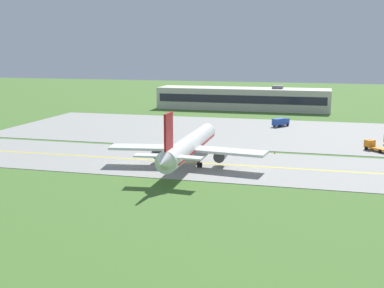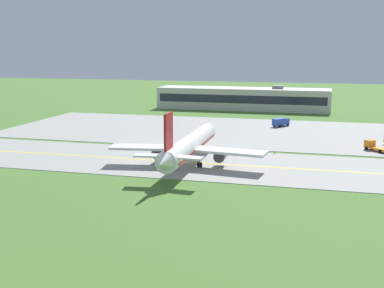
# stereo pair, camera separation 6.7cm
# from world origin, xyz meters

# --- Properties ---
(ground_plane) EXTENTS (500.00, 500.00, 0.00)m
(ground_plane) POSITION_xyz_m (0.00, 0.00, 0.00)
(ground_plane) COLOR #47702D
(taxiway_strip) EXTENTS (240.00, 28.00, 0.10)m
(taxiway_strip) POSITION_xyz_m (0.00, 0.00, 0.05)
(taxiway_strip) COLOR gray
(taxiway_strip) RESTS_ON ground
(apron_pad) EXTENTS (140.00, 52.00, 0.10)m
(apron_pad) POSITION_xyz_m (10.00, 42.00, 0.05)
(apron_pad) COLOR gray
(apron_pad) RESTS_ON ground
(taxiway_centreline) EXTENTS (220.00, 0.60, 0.01)m
(taxiway_centreline) POSITION_xyz_m (0.00, 0.00, 0.11)
(taxiway_centreline) COLOR yellow
(taxiway_centreline) RESTS_ON taxiway_strip
(airplane_lead) EXTENTS (32.52, 39.56, 12.70)m
(airplane_lead) POSITION_xyz_m (4.52, -2.20, 4.13)
(airplane_lead) COLOR white
(airplane_lead) RESTS_ON ground
(service_truck_baggage) EXTENTS (5.86, 6.09, 2.59)m
(service_truck_baggage) POSITION_xyz_m (42.53, 22.96, 1.18)
(service_truck_baggage) COLOR orange
(service_truck_baggage) RESTS_ON ground
(service_truck_fuel) EXTENTS (5.07, 6.11, 2.60)m
(service_truck_fuel) POSITION_xyz_m (18.25, 54.10, 1.53)
(service_truck_fuel) COLOR #264CA5
(service_truck_fuel) RESTS_ON ground
(terminal_building) EXTENTS (66.32, 13.89, 9.49)m
(terminal_building) POSITION_xyz_m (0.17, 94.56, 4.16)
(terminal_building) COLOR beige
(terminal_building) RESTS_ON ground
(traffic_cone_near_edge) EXTENTS (0.44, 0.44, 0.60)m
(traffic_cone_near_edge) POSITION_xyz_m (20.51, 13.43, 0.30)
(traffic_cone_near_edge) COLOR orange
(traffic_cone_near_edge) RESTS_ON ground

